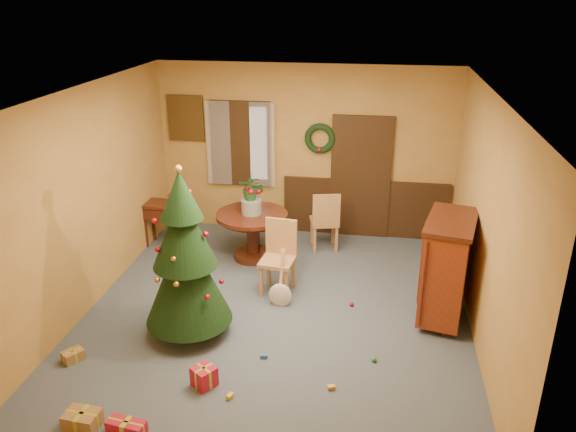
% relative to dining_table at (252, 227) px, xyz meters
% --- Properties ---
extents(room_envelope, '(5.50, 5.50, 5.50)m').
position_rel_dining_table_xyz_m(room_envelope, '(0.87, 1.19, 0.58)').
color(room_envelope, '#3C4757').
rests_on(room_envelope, ground).
extents(dining_table, '(1.12, 1.12, 0.77)m').
position_rel_dining_table_xyz_m(dining_table, '(0.00, 0.00, 0.00)').
color(dining_table, black).
rests_on(dining_table, floor).
extents(urn, '(0.31, 0.31, 0.23)m').
position_rel_dining_table_xyz_m(urn, '(0.00, 0.00, 0.35)').
color(urn, slate).
rests_on(urn, dining_table).
extents(centerpiece_plant, '(0.35, 0.30, 0.39)m').
position_rel_dining_table_xyz_m(centerpiece_plant, '(0.00, 0.00, 0.66)').
color(centerpiece_plant, '#1E4C23').
rests_on(centerpiece_plant, urn).
extents(chair_near, '(0.50, 0.50, 1.04)m').
position_rel_dining_table_xyz_m(chair_near, '(0.59, -0.91, 0.02)').
color(chair_near, '#AA7844').
rests_on(chair_near, floor).
extents(chair_far, '(0.53, 0.53, 1.01)m').
position_rel_dining_table_xyz_m(chair_far, '(1.10, 0.48, 0.01)').
color(chair_far, '#AA7844').
rests_on(chair_far, floor).
extents(guitar, '(0.35, 0.50, 0.72)m').
position_rel_dining_table_xyz_m(guitar, '(0.68, -1.34, -0.17)').
color(guitar, beige).
rests_on(guitar, floor).
extents(plant_stand, '(0.28, 0.28, 0.73)m').
position_rel_dining_table_xyz_m(plant_stand, '(0.02, 0.26, -0.08)').
color(plant_stand, black).
rests_on(plant_stand, floor).
extents(stand_plant, '(0.27, 0.23, 0.45)m').
position_rel_dining_table_xyz_m(stand_plant, '(0.02, 0.26, 0.42)').
color(stand_plant, '#19471E').
rests_on(stand_plant, plant_stand).
extents(christmas_tree, '(1.06, 1.06, 2.19)m').
position_rel_dining_table_xyz_m(christmas_tree, '(-0.32, -2.16, 0.50)').
color(christmas_tree, '#382111').
rests_on(christmas_tree, floor).
extents(writing_desk, '(0.86, 0.45, 0.75)m').
position_rel_dining_table_xyz_m(writing_desk, '(-1.47, 0.26, 0.03)').
color(writing_desk, black).
rests_on(writing_desk, floor).
extents(sideboard, '(0.79, 1.18, 1.39)m').
position_rel_dining_table_xyz_m(sideboard, '(2.81, -1.30, 0.21)').
color(sideboard, '#561D09').
rests_on(sideboard, floor).
extents(gift_a, '(0.35, 0.26, 0.18)m').
position_rel_dining_table_xyz_m(gift_a, '(-0.85, -3.91, -0.45)').
color(gift_a, brown).
rests_on(gift_a, floor).
extents(gift_b, '(0.31, 0.31, 0.23)m').
position_rel_dining_table_xyz_m(gift_b, '(0.15, -3.11, -0.43)').
color(gift_b, '#A5162D').
rests_on(gift_b, floor).
extents(gift_c, '(0.26, 0.28, 0.13)m').
position_rel_dining_table_xyz_m(gift_c, '(-1.49, -2.93, -0.48)').
color(gift_c, brown).
rests_on(gift_c, floor).
extents(gift_d, '(0.40, 0.21, 0.14)m').
position_rel_dining_table_xyz_m(gift_d, '(-0.39, -3.91, -0.47)').
color(gift_d, '#A5162D').
rests_on(gift_d, floor).
extents(toy_a, '(0.09, 0.06, 0.05)m').
position_rel_dining_table_xyz_m(toy_a, '(0.69, -2.54, -0.51)').
color(toy_a, '#275BAB').
rests_on(toy_a, floor).
extents(toy_b, '(0.06, 0.06, 0.06)m').
position_rel_dining_table_xyz_m(toy_b, '(1.97, -2.40, -0.51)').
color(toy_b, '#248525').
rests_on(toy_b, floor).
extents(toy_c, '(0.08, 0.09, 0.05)m').
position_rel_dining_table_xyz_m(toy_c, '(0.48, -3.27, -0.51)').
color(toy_c, gold).
rests_on(toy_c, floor).
extents(toy_d, '(0.06, 0.06, 0.06)m').
position_rel_dining_table_xyz_m(toy_d, '(1.64, -1.22, -0.51)').
color(toy_d, '#B30B1C').
rests_on(toy_d, floor).
extents(toy_e, '(0.09, 0.08, 0.05)m').
position_rel_dining_table_xyz_m(toy_e, '(1.52, -2.96, -0.51)').
color(toy_e, orange).
rests_on(toy_e, floor).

